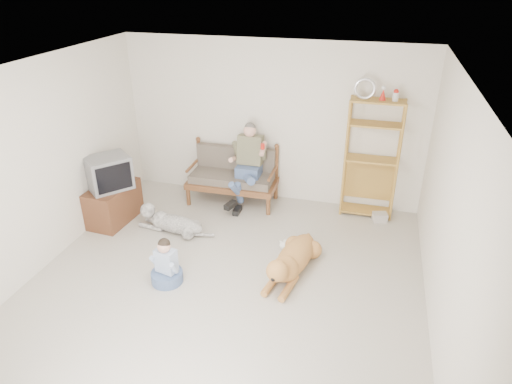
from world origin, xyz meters
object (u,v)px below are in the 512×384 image
(loveseat, at_px, (233,174))
(etagere, at_px, (371,158))
(tv_stand, at_px, (113,203))
(golden_retriever, at_px, (291,260))

(loveseat, bearing_deg, etagere, 2.08)
(tv_stand, height_order, golden_retriever, tv_stand)
(loveseat, distance_m, golden_retriever, 2.30)
(loveseat, height_order, tv_stand, loveseat)
(etagere, bearing_deg, golden_retriever, -114.28)
(etagere, height_order, tv_stand, etagere)
(etagere, bearing_deg, loveseat, -177.11)
(tv_stand, distance_m, golden_retriever, 3.08)
(golden_retriever, bearing_deg, tv_stand, 178.39)
(golden_retriever, bearing_deg, loveseat, 137.57)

